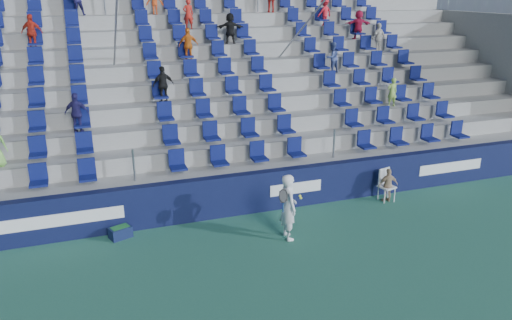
# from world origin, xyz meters

# --- Properties ---
(ground) EXTENTS (70.00, 70.00, 0.00)m
(ground) POSITION_xyz_m (0.00, 0.00, 0.00)
(ground) COLOR #2E6C55
(ground) RESTS_ON ground
(sponsor_wall) EXTENTS (24.00, 0.32, 1.20)m
(sponsor_wall) POSITION_xyz_m (0.00, 3.15, 0.60)
(sponsor_wall) COLOR #10153C
(sponsor_wall) RESTS_ON ground
(grandstand) EXTENTS (24.00, 8.17, 6.63)m
(grandstand) POSITION_xyz_m (-0.00, 8.24, 2.14)
(grandstand) COLOR #989793
(grandstand) RESTS_ON ground
(tennis_player) EXTENTS (0.69, 0.66, 1.76)m
(tennis_player) POSITION_xyz_m (0.56, 1.32, 0.88)
(tennis_player) COLOR white
(tennis_player) RESTS_ON ground
(line_judge_chair) EXTENTS (0.52, 0.54, 0.99)m
(line_judge_chair) POSITION_xyz_m (4.32, 2.65, 0.56)
(line_judge_chair) COLOR white
(line_judge_chair) RESTS_ON ground
(line_judge) EXTENTS (0.65, 0.35, 1.06)m
(line_judge) POSITION_xyz_m (4.32, 2.50, 0.53)
(line_judge) COLOR tan
(line_judge) RESTS_ON ground
(ball_bin) EXTENTS (0.64, 0.53, 0.31)m
(ball_bin) POSITION_xyz_m (-3.55, 2.75, 0.17)
(ball_bin) COLOR #111A3E
(ball_bin) RESTS_ON ground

